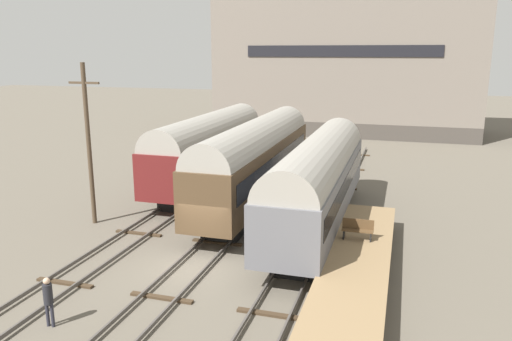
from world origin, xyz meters
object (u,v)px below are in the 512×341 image
(train_car_brown, at_px, (256,157))
(train_car_grey, at_px, (319,178))
(bench, at_px, (358,229))
(train_car_maroon, at_px, (209,146))
(utility_pole, at_px, (89,143))
(person_worker, at_px, (48,297))

(train_car_brown, distance_m, train_car_grey, 5.43)
(train_car_grey, xyz_separation_m, bench, (2.45, -3.76, -1.28))
(train_car_maroon, distance_m, utility_pole, 9.75)
(train_car_grey, height_order, person_worker, train_car_grey)
(train_car_maroon, relative_size, bench, 10.94)
(train_car_brown, distance_m, utility_pole, 9.72)
(train_car_brown, xyz_separation_m, train_car_grey, (4.41, -3.17, -0.19))
(train_car_brown, relative_size, train_car_grey, 1.04)
(train_car_brown, height_order, train_car_grey, train_car_brown)
(train_car_grey, distance_m, person_worker, 14.45)
(train_car_brown, relative_size, train_car_maroon, 1.11)
(bench, bearing_deg, train_car_brown, 134.72)
(train_car_maroon, bearing_deg, bench, -42.13)
(utility_pole, bearing_deg, person_worker, -63.48)
(train_car_grey, bearing_deg, utility_pole, -167.76)
(train_car_maroon, relative_size, person_worker, 8.40)
(train_car_grey, height_order, train_car_maroon, train_car_maroon)
(train_car_brown, distance_m, person_worker, 15.95)
(train_car_brown, height_order, train_car_maroon, train_car_brown)
(utility_pole, bearing_deg, train_car_brown, 37.05)
(train_car_brown, relative_size, bench, 12.11)
(train_car_maroon, relative_size, utility_pole, 1.74)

